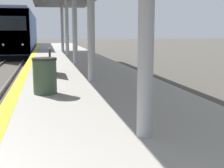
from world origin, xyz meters
TOP-DOWN VIEW (x-y plane):
  - train at (0.00, 33.17)m, footprint 2.67×19.78m
  - trash_bin at (2.41, 5.59)m, footprint 0.59×0.59m
  - bench at (2.46, 9.17)m, footprint 0.44×1.63m

SIDE VIEW (x-z plane):
  - trash_bin at x=2.41m, z-range 0.88..1.76m
  - bench at x=2.46m, z-range 0.91..1.83m
  - train at x=0.00m, z-range 0.04..4.47m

